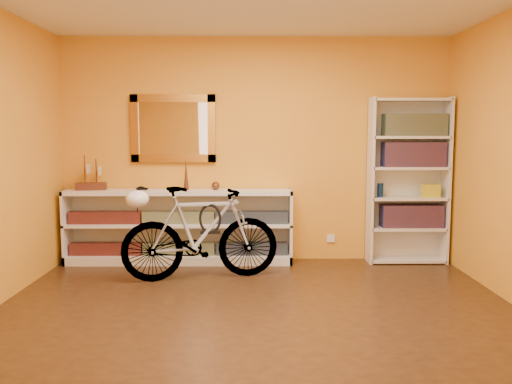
{
  "coord_description": "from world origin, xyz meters",
  "views": [
    {
      "loc": [
        -0.04,
        -4.26,
        1.5
      ],
      "look_at": [
        0.0,
        0.7,
        0.95
      ],
      "focal_mm": 37.48,
      "sensor_mm": 36.0,
      "label": 1
    }
  ],
  "objects_px": {
    "console_unit": "(179,227)",
    "helmet": "(137,199)",
    "bookcase": "(408,181)",
    "bicycle": "(201,233)"
  },
  "relations": [
    {
      "from": "console_unit",
      "to": "helmet",
      "type": "distance_m",
      "value": 0.98
    },
    {
      "from": "bookcase",
      "to": "bicycle",
      "type": "bearing_deg",
      "value": -162.63
    },
    {
      "from": "bookcase",
      "to": "bicycle",
      "type": "distance_m",
      "value": 2.47
    },
    {
      "from": "bicycle",
      "to": "console_unit",
      "type": "bearing_deg",
      "value": 12.33
    },
    {
      "from": "bookcase",
      "to": "bicycle",
      "type": "relative_size",
      "value": 1.16
    },
    {
      "from": "bookcase",
      "to": "helmet",
      "type": "relative_size",
      "value": 8.2
    },
    {
      "from": "bicycle",
      "to": "helmet",
      "type": "distance_m",
      "value": 0.73
    },
    {
      "from": "console_unit",
      "to": "bicycle",
      "type": "height_order",
      "value": "bicycle"
    },
    {
      "from": "helmet",
      "to": "bicycle",
      "type": "bearing_deg",
      "value": 12.24
    },
    {
      "from": "console_unit",
      "to": "bicycle",
      "type": "xyz_separation_m",
      "value": [
        0.32,
        -0.7,
        0.06
      ]
    }
  ]
}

